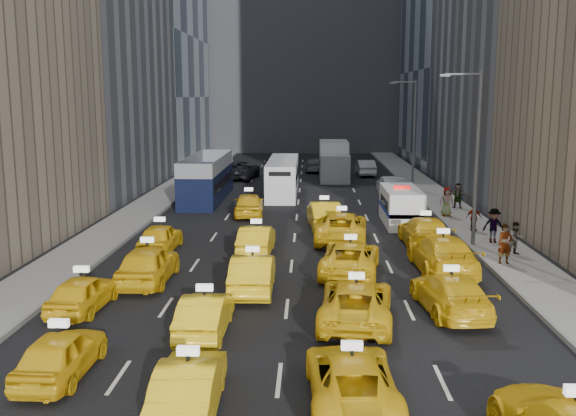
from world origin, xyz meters
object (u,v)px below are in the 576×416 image
at_px(taxi_0, 61,354).
at_px(nypd_van, 401,207).
at_px(taxi_1, 189,386).
at_px(double_decker, 207,178).
at_px(taxi_2, 351,378).
at_px(pedestrian_0, 505,244).
at_px(city_bus, 283,177).
at_px(box_truck, 334,161).

bearing_deg(taxi_0, nypd_van, -118.29).
bearing_deg(taxi_1, double_decker, -83.34).
xyz_separation_m(taxi_2, pedestrian_0, (7.86, 13.49, 0.41)).
height_order(taxi_1, taxi_2, taxi_1).
height_order(city_bus, box_truck, box_truck).
relative_size(taxi_2, pedestrian_0, 2.59).
height_order(double_decker, pedestrian_0, double_decker).
bearing_deg(nypd_van, taxi_1, -110.38).
relative_size(nypd_van, pedestrian_0, 3.00).
bearing_deg(taxi_0, taxi_1, 155.74).
bearing_deg(double_decker, pedestrian_0, -54.88).
distance_m(city_bus, box_truck, 10.46).
xyz_separation_m(city_bus, box_truck, (4.38, 9.50, 0.36)).
distance_m(taxi_0, taxi_2, 8.11).
bearing_deg(double_decker, box_truck, 44.38).
xyz_separation_m(taxi_1, double_decker, (-4.74, 32.75, 0.92)).
bearing_deg(pedestrian_0, taxi_2, -126.95).
bearing_deg(pedestrian_0, nypd_van, 102.07).
height_order(nypd_van, box_truck, box_truck).
bearing_deg(nypd_van, taxi_2, -101.65).
relative_size(taxi_1, nypd_van, 0.76).
distance_m(nypd_van, double_decker, 15.96).
xyz_separation_m(city_bus, pedestrian_0, (11.07, -21.48, -0.30)).
bearing_deg(taxi_1, box_truck, -98.19).
xyz_separation_m(taxi_0, taxi_1, (3.96, -1.89, 0.02)).
height_order(taxi_1, pedestrian_0, pedestrian_0).
distance_m(taxi_2, nypd_van, 23.78).
height_order(taxi_0, nypd_van, nypd_van).
distance_m(double_decker, box_truck, 15.86).
relative_size(taxi_1, taxi_2, 0.88).
xyz_separation_m(double_decker, pedestrian_0, (16.66, -18.64, -0.54)).
relative_size(taxi_0, nypd_van, 0.72).
xyz_separation_m(nypd_van, pedestrian_0, (3.35, -9.85, 0.00)).
relative_size(taxi_2, double_decker, 0.42).
distance_m(taxi_0, double_decker, 30.88).
relative_size(double_decker, pedestrian_0, 6.20).
distance_m(taxi_1, box_truck, 45.39).
height_order(box_truck, pedestrian_0, box_truck).
distance_m(taxi_1, double_decker, 33.10).
distance_m(taxi_0, city_bus, 34.04).
relative_size(double_decker, box_truck, 1.46).
height_order(taxi_2, box_truck, box_truck).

